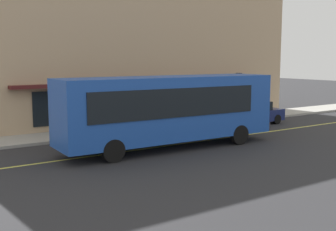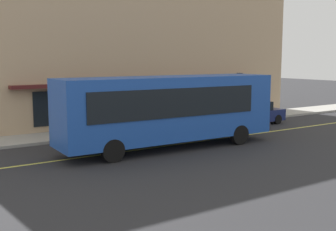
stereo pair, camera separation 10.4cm
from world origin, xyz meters
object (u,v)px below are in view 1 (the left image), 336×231
pedestrian_near_storefront (257,103)px  car_silver (139,126)px  bus (170,108)px  pedestrian_by_curb (105,116)px  traffic_light (239,85)px  car_navy (253,113)px

pedestrian_near_storefront → car_silver: bearing=-169.1°
bus → pedestrian_by_curb: bus is taller
traffic_light → car_navy: bearing=-104.4°
pedestrian_near_storefront → pedestrian_by_curb: (-12.15, 0.06, -0.05)m
bus → traffic_light: bus is taller
bus → pedestrian_by_curb: size_ratio=7.15×
traffic_light → pedestrian_by_curb: traffic_light is taller
car_navy → bus: bearing=-160.3°
bus → car_silver: (-0.11, 2.84, -1.24)m
pedestrian_by_curb → pedestrian_near_storefront: bearing=-0.3°
bus → pedestrian_by_curb: 5.24m
car_navy → pedestrian_by_curb: size_ratio=2.78×
traffic_light → pedestrian_near_storefront: bearing=0.5°
pedestrian_near_storefront → pedestrian_by_curb: size_ratio=1.04×
car_silver → pedestrian_near_storefront: bearing=10.9°
pedestrian_near_storefront → car_navy: bearing=-141.5°
traffic_light → pedestrian_by_curb: 10.38m
car_silver → pedestrian_by_curb: bearing=112.9°
bus → pedestrian_near_storefront: size_ratio=6.85×
car_navy → pedestrian_by_curb: bearing=168.9°
bus → car_navy: 9.37m
traffic_light → car_navy: traffic_light is taller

